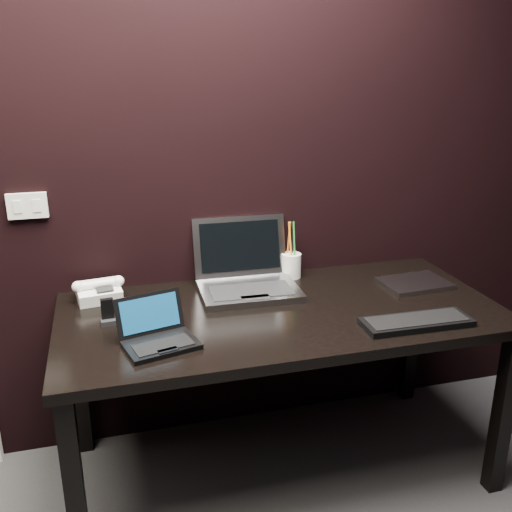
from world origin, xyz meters
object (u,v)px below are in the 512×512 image
object	(u,v)px
ext_keyboard	(416,322)
desk_phone	(99,291)
silver_laptop	(247,278)
closed_laptop	(415,283)
netbook	(158,335)
pen_cup	(291,264)
mobile_phone	(108,314)
desk	(281,327)

from	to	relation	value
ext_keyboard	desk_phone	size ratio (longest dim) A/B	1.95
silver_laptop	closed_laptop	size ratio (longest dim) A/B	1.42
silver_laptop	desk_phone	bearing A→B (deg)	174.69
netbook	silver_laptop	world-z (taller)	silver_laptop
desk_phone	pen_cup	world-z (taller)	pen_cup
ext_keyboard	desk_phone	xyz separation A→B (m)	(-1.11, 0.55, 0.02)
netbook	desk_phone	xyz separation A→B (m)	(-0.19, 0.45, 0.01)
mobile_phone	ext_keyboard	bearing A→B (deg)	-15.95
silver_laptop	desk_phone	distance (m)	0.60
desk_phone	closed_laptop	bearing A→B (deg)	-8.53
mobile_phone	pen_cup	xyz separation A→B (m)	(0.80, 0.28, 0.02)
desk	mobile_phone	distance (m)	0.66
netbook	silver_laptop	distance (m)	0.57
closed_laptop	desk_phone	size ratio (longest dim) A/B	1.39
closed_laptop	netbook	bearing A→B (deg)	-167.44
closed_laptop	desk_phone	distance (m)	1.32
silver_laptop	closed_laptop	distance (m)	0.72
desk	closed_laptop	bearing A→B (deg)	7.85
silver_laptop	ext_keyboard	xyz separation A→B (m)	(0.51, -0.49, -0.04)
desk	netbook	size ratio (longest dim) A/B	6.04
desk	ext_keyboard	size ratio (longest dim) A/B	4.15
netbook	desk_phone	distance (m)	0.48
ext_keyboard	mobile_phone	world-z (taller)	mobile_phone
desk	closed_laptop	world-z (taller)	closed_laptop
desk	desk_phone	size ratio (longest dim) A/B	8.09
netbook	ext_keyboard	world-z (taller)	netbook
closed_laptop	pen_cup	size ratio (longest dim) A/B	1.14
closed_laptop	pen_cup	xyz separation A→B (m)	(-0.48, 0.24, 0.05)
silver_laptop	mobile_phone	world-z (taller)	silver_laptop
silver_laptop	desk_phone	world-z (taller)	silver_laptop
desk	pen_cup	xyz separation A→B (m)	(0.15, 0.32, 0.14)
desk	netbook	xyz separation A→B (m)	(-0.49, -0.16, 0.11)
mobile_phone	netbook	bearing A→B (deg)	-52.63
silver_laptop	ext_keyboard	distance (m)	0.71
desk	pen_cup	world-z (taller)	pen_cup
desk	desk_phone	distance (m)	0.75
desk	silver_laptop	size ratio (longest dim) A/B	4.10
silver_laptop	mobile_phone	size ratio (longest dim) A/B	4.34
mobile_phone	pen_cup	bearing A→B (deg)	19.13
ext_keyboard	netbook	bearing A→B (deg)	173.74
desk	silver_laptop	distance (m)	0.27
silver_laptop	ext_keyboard	world-z (taller)	silver_laptop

